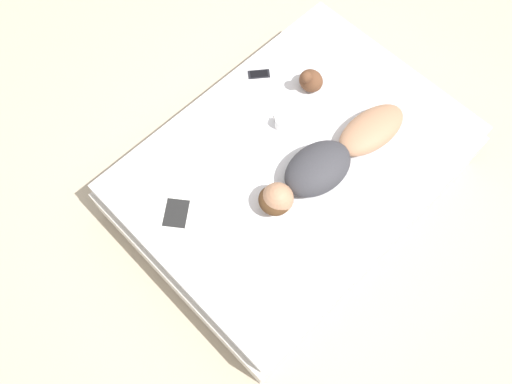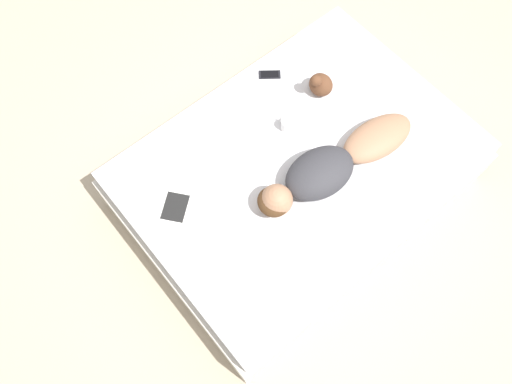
{
  "view_description": "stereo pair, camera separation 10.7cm",
  "coord_description": "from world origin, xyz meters",
  "px_view_note": "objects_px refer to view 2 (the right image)",
  "views": [
    {
      "loc": [
        -0.95,
        1.32,
        3.53
      ],
      "look_at": [
        -0.02,
        0.4,
        0.58
      ],
      "focal_mm": 35.0,
      "sensor_mm": 36.0,
      "label": 1
    },
    {
      "loc": [
        -1.02,
        1.24,
        3.53
      ],
      "look_at": [
        -0.02,
        0.4,
        0.58
      ],
      "focal_mm": 35.0,
      "sensor_mm": 36.0,
      "label": 2
    }
  ],
  "objects_px": {
    "person": "(330,167)",
    "open_magazine": "(192,210)",
    "coffee_mug": "(287,125)",
    "cell_phone": "(270,75)"
  },
  "relations": [
    {
      "from": "person",
      "to": "cell_phone",
      "type": "xyz_separation_m",
      "value": [
        0.86,
        -0.22,
        -0.09
      ]
    },
    {
      "from": "open_magazine",
      "to": "coffee_mug",
      "type": "height_order",
      "value": "coffee_mug"
    },
    {
      "from": "person",
      "to": "open_magazine",
      "type": "bearing_deg",
      "value": 72.6
    },
    {
      "from": "coffee_mug",
      "to": "cell_phone",
      "type": "distance_m",
      "value": 0.47
    },
    {
      "from": "coffee_mug",
      "to": "person",
      "type": "bearing_deg",
      "value": 178.02
    },
    {
      "from": "coffee_mug",
      "to": "cell_phone",
      "type": "bearing_deg",
      "value": -26.11
    },
    {
      "from": "open_magazine",
      "to": "cell_phone",
      "type": "bearing_deg",
      "value": -104.13
    },
    {
      "from": "person",
      "to": "open_magazine",
      "type": "height_order",
      "value": "person"
    },
    {
      "from": "person",
      "to": "coffee_mug",
      "type": "height_order",
      "value": "person"
    },
    {
      "from": "person",
      "to": "coffee_mug",
      "type": "xyz_separation_m",
      "value": [
        0.44,
        -0.02,
        -0.05
      ]
    }
  ]
}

